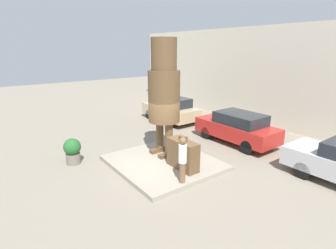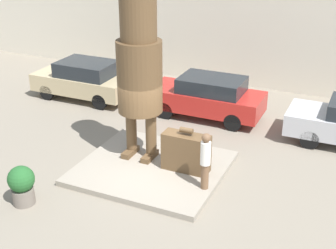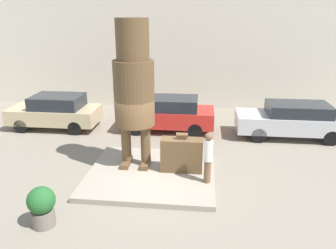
{
  "view_description": "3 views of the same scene",
  "coord_description": "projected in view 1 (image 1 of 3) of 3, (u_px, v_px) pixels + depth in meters",
  "views": [
    {
      "loc": [
        8.1,
        -5.76,
        4.65
      ],
      "look_at": [
        0.53,
        -0.16,
        1.88
      ],
      "focal_mm": 28.0,
      "sensor_mm": 36.0,
      "label": 1
    },
    {
      "loc": [
        5.46,
        -10.87,
        7.0
      ],
      "look_at": [
        0.55,
        -0.08,
        1.64
      ],
      "focal_mm": 50.0,
      "sensor_mm": 36.0,
      "label": 2
    },
    {
      "loc": [
        1.63,
        -9.69,
        5.22
      ],
      "look_at": [
        0.54,
        0.23,
        1.77
      ],
      "focal_mm": 35.0,
      "sensor_mm": 36.0,
      "label": 3
    }
  ],
  "objects": [
    {
      "name": "ground_plane",
      "position": [
        164.0,
        164.0,
        10.85
      ],
      "size": [
        60.0,
        60.0,
        0.0
      ],
      "primitive_type": "plane",
      "color": "gray"
    },
    {
      "name": "pedestal",
      "position": [
        164.0,
        163.0,
        10.83
      ],
      "size": [
        4.17,
        3.82,
        0.17
      ],
      "color": "gray",
      "rests_on": "ground_plane"
    },
    {
      "name": "building_backdrop",
      "position": [
        287.0,
        78.0,
        15.0
      ],
      "size": [
        28.0,
        0.6,
        5.92
      ],
      "color": "beige",
      "rests_on": "ground_plane"
    },
    {
      "name": "statue_figure",
      "position": [
        164.0,
        89.0,
        10.72
      ],
      "size": [
        1.32,
        1.32,
        4.88
      ],
      "color": "brown",
      "rests_on": "pedestal"
    },
    {
      "name": "giant_suitcase",
      "position": [
        183.0,
        154.0,
        9.98
      ],
      "size": [
        1.38,
        0.52,
        1.34
      ],
      "color": "brown",
      "rests_on": "pedestal"
    },
    {
      "name": "tourist",
      "position": [
        183.0,
        158.0,
        8.83
      ],
      "size": [
        0.28,
        0.28,
        1.64
      ],
      "color": "brown",
      "rests_on": "pedestal"
    },
    {
      "name": "parked_car_tan",
      "position": [
        170.0,
        109.0,
        17.05
      ],
      "size": [
        4.08,
        1.81,
        1.58
      ],
      "rotation": [
        0.0,
        0.0,
        3.14
      ],
      "color": "tan",
      "rests_on": "ground_plane"
    },
    {
      "name": "parked_car_red",
      "position": [
        237.0,
        127.0,
        13.11
      ],
      "size": [
        4.22,
        1.74,
        1.57
      ],
      "rotation": [
        0.0,
        0.0,
        3.14
      ],
      "color": "#B2231E",
      "rests_on": "ground_plane"
    },
    {
      "name": "planter_pot",
      "position": [
        73.0,
        150.0,
        10.79
      ],
      "size": [
        0.7,
        0.7,
        1.09
      ],
      "color": "#70665B",
      "rests_on": "ground_plane"
    }
  ]
}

